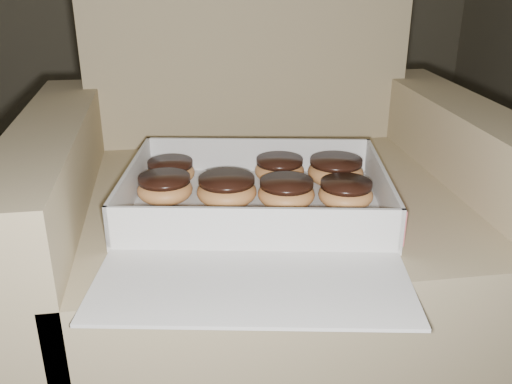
% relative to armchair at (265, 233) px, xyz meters
% --- Properties ---
extents(armchair, '(0.85, 0.72, 0.89)m').
position_rel_armchair_xyz_m(armchair, '(0.00, 0.00, 0.00)').
color(armchair, tan).
rests_on(armchair, floor).
extents(bakery_box, '(0.49, 0.55, 0.07)m').
position_rel_armchair_xyz_m(bakery_box, '(-0.04, -0.17, 0.13)').
color(bakery_box, silver).
rests_on(bakery_box, armchair).
extents(donut_a, '(0.09, 0.09, 0.04)m').
position_rel_armchair_xyz_m(donut_a, '(0.02, -0.04, 0.15)').
color(donut_a, '#CC8147').
rests_on(donut_a, bakery_box).
extents(donut_b, '(0.10, 0.10, 0.05)m').
position_rel_armchair_xyz_m(donut_b, '(0.11, -0.07, 0.15)').
color(donut_b, '#CC8147').
rests_on(donut_b, bakery_box).
extents(donut_c, '(0.09, 0.09, 0.05)m').
position_rel_armchair_xyz_m(donut_c, '(-0.18, -0.10, 0.15)').
color(donut_c, '#CC8147').
rests_on(donut_c, bakery_box).
extents(donut_d, '(0.10, 0.10, 0.05)m').
position_rel_armchair_xyz_m(donut_d, '(-0.09, -0.13, 0.15)').
color(donut_d, '#CC8147').
rests_on(donut_d, bakery_box).
extents(donut_e, '(0.08, 0.08, 0.04)m').
position_rel_armchair_xyz_m(donut_e, '(-0.17, -0.02, 0.15)').
color(donut_e, '#CC8147').
rests_on(donut_e, bakery_box).
extents(donut_f, '(0.09, 0.09, 0.05)m').
position_rel_armchair_xyz_m(donut_f, '(0.01, -0.15, 0.15)').
color(donut_f, '#CC8147').
rests_on(donut_f, bakery_box).
extents(donut_g, '(0.09, 0.09, 0.04)m').
position_rel_armchair_xyz_m(donut_g, '(0.10, -0.17, 0.15)').
color(donut_g, '#CC8147').
rests_on(donut_g, bakery_box).
extents(crumb_a, '(0.01, 0.01, 0.00)m').
position_rel_armchair_xyz_m(crumb_a, '(0.05, -0.19, 0.13)').
color(crumb_a, black).
rests_on(crumb_a, bakery_box).
extents(crumb_b, '(0.01, 0.01, 0.00)m').
position_rel_armchair_xyz_m(crumb_b, '(0.03, -0.19, 0.13)').
color(crumb_b, black).
rests_on(crumb_b, bakery_box).
extents(crumb_c, '(0.01, 0.01, 0.00)m').
position_rel_armchair_xyz_m(crumb_c, '(0.08, -0.21, 0.13)').
color(crumb_c, black).
rests_on(crumb_c, bakery_box).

